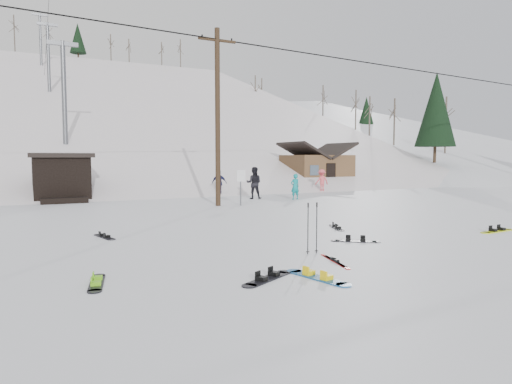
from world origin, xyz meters
name	(u,v)px	position (x,y,z in m)	size (l,w,h in m)	color
ground	(372,268)	(0.00, 0.00, 0.00)	(200.00, 200.00, 0.00)	white
ski_slope	(87,268)	(0.00, 55.00, -12.00)	(60.00, 75.00, 45.00)	white
ridge_right	(342,242)	(38.00, 50.00, -11.00)	(34.00, 85.00, 36.00)	white
treeline_right	(367,175)	(36.00, 42.00, 0.00)	(20.00, 60.00, 10.00)	black
treeline_crest	(65,171)	(0.00, 86.00, 0.00)	(50.00, 6.00, 10.00)	black
utility_pole	(218,115)	(2.00, 14.00, 4.68)	(2.00, 0.26, 9.00)	#3A2819
trail_sign	(241,181)	(3.10, 13.58, 1.27)	(0.50, 0.09, 1.85)	#595B60
lift_hut	(61,177)	(-5.00, 20.94, 1.36)	(3.40, 4.10, 2.75)	black
lift_tower_near	(64,87)	(-4.00, 30.00, 7.86)	(2.20, 0.36, 8.00)	#595B60
lift_tower_mid	(48,53)	(-4.00, 50.00, 14.36)	(2.20, 0.36, 8.00)	#595B60
lift_tower_far	(40,36)	(-4.00, 70.00, 20.86)	(2.20, 0.36, 8.00)	#595B60
cabin	(317,170)	(15.00, 24.00, 1.48)	(5.39, 4.40, 3.77)	brown
hero_snowboard	(318,277)	(-1.58, -0.15, 0.03)	(0.61, 1.67, 0.12)	#175898
hero_skis	(335,261)	(-0.35, 0.91, 0.02)	(0.47, 1.57, 0.08)	red
ski_poles	(312,228)	(-0.31, 1.93, 0.68)	(0.37, 0.10, 1.33)	black
board_scatter_a	(268,278)	(-2.53, 0.26, 0.03)	(1.44, 0.90, 0.11)	black
board_scatter_b	(104,237)	(-4.74, 6.90, 0.02)	(0.50, 1.31, 0.09)	black
board_scatter_c	(97,282)	(-5.70, 1.50, 0.03)	(0.50, 1.41, 0.10)	black
board_scatter_d	(356,241)	(1.79, 2.75, 0.03)	(1.21, 0.98, 0.10)	black
board_scatter_e	(497,231)	(7.26, 2.06, 0.03)	(1.65, 0.42, 0.12)	#E3F81B
board_scatter_f	(337,227)	(2.89, 5.14, 0.03)	(0.74, 1.36, 0.10)	black
skier_teal	(295,187)	(7.44, 15.24, 0.76)	(0.56, 0.37, 1.53)	#0D8689
skier_dark	(254,183)	(5.42, 16.67, 0.96)	(0.94, 0.73, 1.93)	black
skier_pink	(322,181)	(12.33, 19.45, 0.82)	(1.06, 0.61, 1.64)	#E4505B
skier_navy	(219,183)	(4.40, 19.68, 0.84)	(0.99, 0.41, 1.68)	#1C1F47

